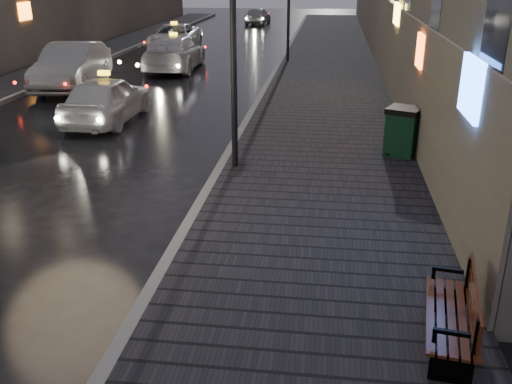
% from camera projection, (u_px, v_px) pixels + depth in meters
% --- Properties ---
extents(ground, '(120.00, 120.00, 0.00)m').
position_uv_depth(ground, '(39.00, 307.00, 8.12)').
color(ground, black).
rests_on(ground, ground).
extents(sidewalk, '(4.60, 58.00, 0.15)m').
position_uv_depth(sidewalk, '(329.00, 66.00, 26.97)').
color(sidewalk, black).
rests_on(sidewalk, ground).
extents(curb, '(0.20, 58.00, 0.15)m').
position_uv_depth(curb, '(279.00, 65.00, 27.26)').
color(curb, slate).
rests_on(curb, ground).
extents(sidewalk_far, '(2.40, 58.00, 0.15)m').
position_uv_depth(sidewalk_far, '(76.00, 61.00, 28.47)').
color(sidewalk_far, black).
rests_on(sidewalk_far, ground).
extents(curb_far, '(0.20, 58.00, 0.15)m').
position_uv_depth(curb_far, '(100.00, 61.00, 28.32)').
color(curb_far, slate).
rests_on(curb_far, ground).
extents(lamp_near, '(0.36, 0.36, 5.28)m').
position_uv_depth(lamp_near, '(233.00, 18.00, 12.14)').
color(lamp_near, black).
rests_on(lamp_near, sidewalk).
extents(bench, '(0.84, 1.79, 0.88)m').
position_uv_depth(bench, '(457.00, 315.00, 6.91)').
color(bench, black).
rests_on(bench, sidewalk).
extents(trash_bin, '(1.01, 1.01, 1.18)m').
position_uv_depth(trash_bin, '(403.00, 131.00, 13.98)').
color(trash_bin, '#0D321C').
rests_on(trash_bin, sidewalk).
extents(taxi_near, '(1.73, 4.23, 1.44)m').
position_uv_depth(taxi_near, '(106.00, 99.00, 17.45)').
color(taxi_near, silver).
rests_on(taxi_near, ground).
extents(car_left_mid, '(2.39, 5.38, 1.71)m').
position_uv_depth(car_left_mid, '(72.00, 66.00, 22.23)').
color(car_left_mid, gray).
rests_on(car_left_mid, ground).
extents(taxi_mid, '(2.34, 5.39, 1.54)m').
position_uv_depth(taxi_mid, '(174.00, 53.00, 26.21)').
color(taxi_mid, silver).
rests_on(taxi_mid, ground).
extents(taxi_far, '(2.49, 5.16, 1.41)m').
position_uv_depth(taxi_far, '(175.00, 37.00, 32.52)').
color(taxi_far, white).
rests_on(taxi_far, ground).
extents(car_far, '(1.92, 4.11, 1.36)m').
position_uv_depth(car_far, '(258.00, 16.00, 46.46)').
color(car_far, '#A7A6AE').
rests_on(car_far, ground).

